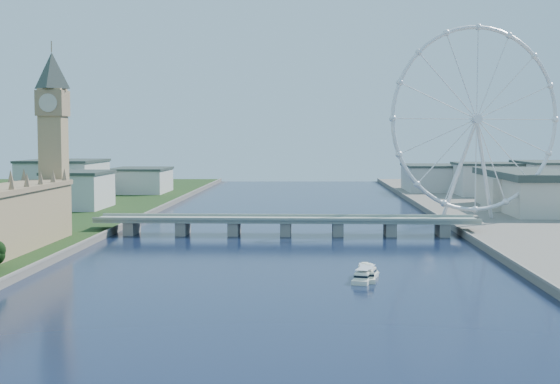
{
  "coord_description": "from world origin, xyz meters",
  "views": [
    {
      "loc": [
        14.14,
        -147.93,
        56.16
      ],
      "look_at": [
        0.13,
        210.0,
        31.11
      ],
      "focal_mm": 50.0,
      "sensor_mm": 36.0,
      "label": 1
    }
  ],
  "objects": [
    {
      "name": "city_skyline",
      "position": [
        39.22,
        560.08,
        16.96
      ],
      "size": [
        505.0,
        280.0,
        32.0
      ],
      "color": "beige",
      "rests_on": "ground"
    },
    {
      "name": "london_eye",
      "position": [
        119.98,
        355.08,
        67.52
      ],
      "size": [
        113.6,
        39.12,
        124.3
      ],
      "color": "silver",
      "rests_on": "ground"
    },
    {
      "name": "county_hall",
      "position": [
        175.0,
        430.0,
        0.0
      ],
      "size": [
        54.0,
        144.0,
        35.0
      ],
      "primitive_type": null,
      "color": "beige",
      "rests_on": "ground"
    },
    {
      "name": "tour_boat_far",
      "position": [
        36.32,
        159.88,
        0.0
      ],
      "size": [
        6.95,
        25.9,
        5.66
      ],
      "primitive_type": null,
      "rotation": [
        0.0,
        0.0,
        -0.02
      ],
      "color": "beige",
      "rests_on": "ground"
    },
    {
      "name": "tour_boat_near",
      "position": [
        35.87,
        156.41,
        0.0
      ],
      "size": [
        13.44,
        26.78,
        5.7
      ],
      "primitive_type": null,
      "rotation": [
        0.0,
        0.0,
        -0.28
      ],
      "color": "white",
      "rests_on": "ground"
    },
    {
      "name": "big_ben",
      "position": [
        -128.0,
        278.0,
        66.57
      ],
      "size": [
        20.02,
        20.02,
        110.0
      ],
      "color": "tan",
      "rests_on": "ground"
    },
    {
      "name": "westminster_bridge",
      "position": [
        0.0,
        300.0,
        6.63
      ],
      "size": [
        220.0,
        22.0,
        9.5
      ],
      "color": "gray",
      "rests_on": "ground"
    }
  ]
}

